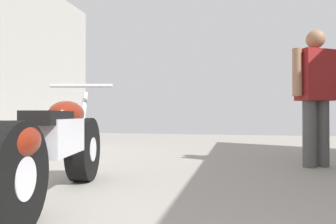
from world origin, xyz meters
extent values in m
plane|color=gray|center=(0.00, 3.11, 0.00)|extent=(14.94, 14.94, 0.00)
cylinder|color=black|center=(-1.09, 3.15, 0.31)|extent=(0.31, 0.64, 0.61)
cylinder|color=silver|center=(-1.09, 3.15, 0.31)|extent=(0.24, 0.27, 0.23)
cylinder|color=black|center=(-0.80, 1.79, 0.31)|extent=(0.31, 0.64, 0.61)
cylinder|color=silver|center=(-0.80, 1.79, 0.31)|extent=(0.24, 0.27, 0.23)
cube|color=silver|center=(-0.95, 2.47, 0.48)|extent=(0.35, 0.65, 0.27)
ellipsoid|color=maroon|center=(-0.99, 2.68, 0.65)|extent=(0.35, 0.54, 0.21)
cube|color=black|center=(-0.91, 2.30, 0.62)|extent=(0.30, 0.49, 0.10)
ellipsoid|color=maroon|center=(-0.81, 1.84, 0.50)|extent=(0.33, 0.47, 0.23)
cylinder|color=silver|center=(-1.08, 3.12, 0.60)|extent=(0.10, 0.25, 0.56)
cylinder|color=silver|center=(-1.08, 3.08, 0.92)|extent=(0.59, 0.16, 0.03)
cylinder|color=silver|center=(-1.02, 2.16, 0.22)|extent=(0.19, 0.53, 0.09)
cylinder|color=#4C4C4C|center=(1.41, 4.58, 0.41)|extent=(0.22, 0.22, 0.82)
cylinder|color=#4C4C4C|center=(1.24, 4.47, 0.41)|extent=(0.22, 0.22, 0.82)
cube|color=maroon|center=(1.33, 4.52, 1.13)|extent=(0.51, 0.44, 0.63)
cylinder|color=#9E7051|center=(1.57, 4.67, 1.16)|extent=(0.15, 0.15, 0.58)
cylinder|color=#9E7051|center=(1.08, 4.38, 1.16)|extent=(0.15, 0.15, 0.58)
sphere|color=#9E7051|center=(1.33, 4.52, 1.59)|extent=(0.23, 0.23, 0.23)
camera|label=1|loc=(0.37, 0.39, 0.64)|focal=33.05mm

